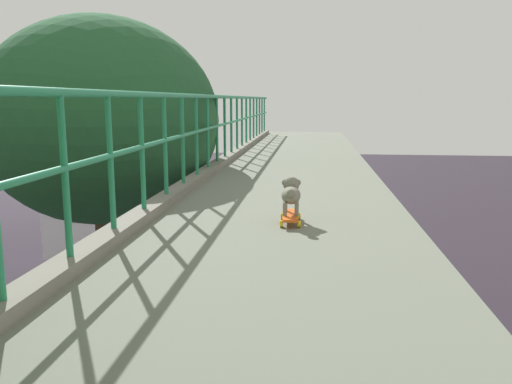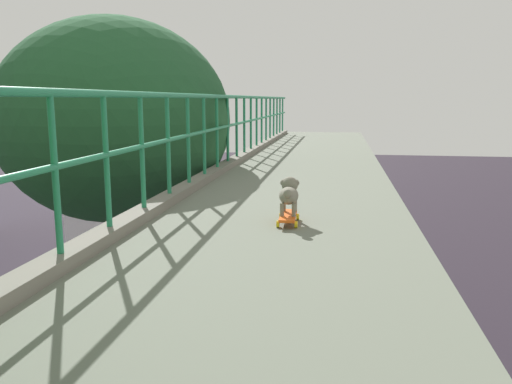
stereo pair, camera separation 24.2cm
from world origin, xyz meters
TOP-DOWN VIEW (x-y plane):
  - overpass_deck at (0.95, 0.00)m, footprint 2.49×28.73m
  - green_railing at (-0.25, -0.00)m, footprint 0.20×27.30m
  - city_bus at (-8.14, 20.91)m, footprint 2.52×10.48m
  - roadside_tree_mid at (-2.12, 5.03)m, footprint 3.77×3.77m
  - toy_skateboard at (1.08, 1.43)m, footprint 0.19×0.46m
  - small_dog at (1.08, 1.49)m, footprint 0.18×0.41m

SIDE VIEW (x-z plane):
  - city_bus at x=-8.14m, z-range 0.22..3.78m
  - overpass_deck at x=0.95m, z-range 5.07..5.47m
  - toy_skateboard at x=1.08m, z-range 5.49..5.57m
  - small_dog at x=1.08m, z-range 5.57..5.88m
  - green_railing at x=-0.25m, z-range 5.17..6.31m
  - roadside_tree_mid at x=-2.12m, z-range 2.22..10.06m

